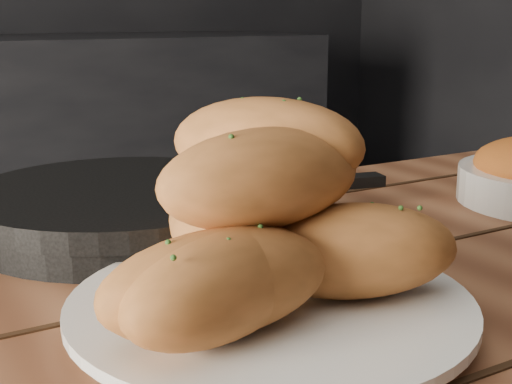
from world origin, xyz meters
TOP-DOWN VIEW (x-y plane):
  - plate at (0.40, 0.09)m, footprint 0.28×0.28m
  - bread_rolls at (0.38, 0.09)m, footprint 0.27×0.22m
  - skillet at (0.39, 0.35)m, footprint 0.43×0.30m

SIDE VIEW (x-z plane):
  - plate at x=0.40m, z-range 0.75..0.77m
  - skillet at x=0.39m, z-range 0.75..0.80m
  - bread_rolls at x=0.38m, z-range 0.75..0.89m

